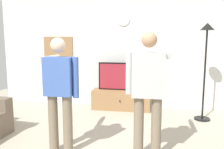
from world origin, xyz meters
The scene contains 8 objects.
back_wall centered at (0.00, 2.95, 1.35)m, with size 6.40×0.10×2.70m, color silver.
tv_stand centered at (-0.03, 2.60, 0.23)m, with size 1.37×0.45×0.46m.
television centered at (-0.03, 2.65, 0.79)m, with size 1.09×0.07×0.66m.
wall_clock centered at (-0.03, 2.89, 2.13)m, with size 0.31×0.31×0.03m, color white.
framed_picture centered at (-1.70, 2.90, 1.40)m, with size 0.76×0.04×0.64m, color #997047.
floor_lamp centered at (1.74, 2.16, 1.42)m, with size 0.32×0.32×1.98m.
person_standing_nearer_lamp centered at (-0.62, 0.31, 0.96)m, with size 0.59×0.78×1.69m.
person_standing_nearer_couch centered at (0.64, 0.37, 1.01)m, with size 0.62×0.78×1.76m.
Camera 1 is at (0.70, -2.86, 1.68)m, focal length 38.01 mm.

